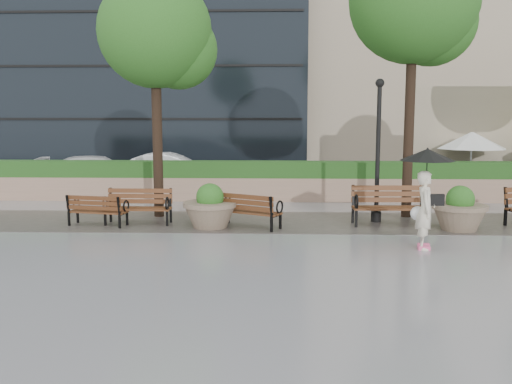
{
  "coord_description": "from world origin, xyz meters",
  "views": [
    {
      "loc": [
        -0.56,
        -12.47,
        2.96
      ],
      "look_at": [
        -1.06,
        1.08,
        1.1
      ],
      "focal_mm": 40.0,
      "sensor_mm": 36.0,
      "label": 1
    }
  ],
  "objects_px": {
    "bench_2": "(249,218)",
    "planter_right": "(460,213)",
    "lamppost": "(378,160)",
    "bench_1": "(138,214)",
    "car_left": "(99,173)",
    "pedestrian": "(426,189)",
    "car_right": "(170,170)",
    "bench_3": "(389,214)",
    "planter_left": "(210,210)",
    "bench_0": "(98,217)"
  },
  "relations": [
    {
      "from": "bench_2",
      "to": "planter_left",
      "type": "height_order",
      "value": "planter_left"
    },
    {
      "from": "car_left",
      "to": "car_right",
      "type": "distance_m",
      "value": 2.78
    },
    {
      "from": "bench_0",
      "to": "bench_3",
      "type": "xyz_separation_m",
      "value": [
        7.76,
        0.36,
        0.06
      ]
    },
    {
      "from": "bench_3",
      "to": "car_right",
      "type": "relative_size",
      "value": 0.47
    },
    {
      "from": "bench_1",
      "to": "planter_right",
      "type": "relative_size",
      "value": 1.29
    },
    {
      "from": "bench_0",
      "to": "pedestrian",
      "type": "xyz_separation_m",
      "value": [
        8.02,
        -2.27,
        1.09
      ]
    },
    {
      "from": "car_left",
      "to": "car_right",
      "type": "height_order",
      "value": "car_right"
    },
    {
      "from": "bench_3",
      "to": "pedestrian",
      "type": "relative_size",
      "value": 0.9
    },
    {
      "from": "planter_left",
      "to": "car_left",
      "type": "relative_size",
      "value": 0.3
    },
    {
      "from": "bench_2",
      "to": "pedestrian",
      "type": "height_order",
      "value": "pedestrian"
    },
    {
      "from": "car_left",
      "to": "pedestrian",
      "type": "distance_m",
      "value": 14.06
    },
    {
      "from": "pedestrian",
      "to": "bench_3",
      "type": "bearing_deg",
      "value": 17.61
    },
    {
      "from": "bench_2",
      "to": "planter_right",
      "type": "distance_m",
      "value": 5.41
    },
    {
      "from": "bench_1",
      "to": "bench_3",
      "type": "height_order",
      "value": "bench_3"
    },
    {
      "from": "bench_0",
      "to": "car_right",
      "type": "distance_m",
      "value": 8.08
    },
    {
      "from": "planter_left",
      "to": "lamppost",
      "type": "xyz_separation_m",
      "value": [
        4.49,
        0.95,
        1.25
      ]
    },
    {
      "from": "lamppost",
      "to": "pedestrian",
      "type": "relative_size",
      "value": 1.77
    },
    {
      "from": "lamppost",
      "to": "bench_1",
      "type": "bearing_deg",
      "value": -175.11
    },
    {
      "from": "lamppost",
      "to": "car_left",
      "type": "distance_m",
      "value": 11.74
    },
    {
      "from": "planter_right",
      "to": "lamppost",
      "type": "bearing_deg",
      "value": 151.07
    },
    {
      "from": "bench_3",
      "to": "planter_left",
      "type": "relative_size",
      "value": 1.42
    },
    {
      "from": "car_right",
      "to": "pedestrian",
      "type": "distance_m",
      "value": 12.82
    },
    {
      "from": "bench_1",
      "to": "planter_left",
      "type": "bearing_deg",
      "value": -10.53
    },
    {
      "from": "car_right",
      "to": "planter_right",
      "type": "bearing_deg",
      "value": -134.2
    },
    {
      "from": "bench_2",
      "to": "car_right",
      "type": "distance_m",
      "value": 8.91
    },
    {
      "from": "planter_left",
      "to": "lamppost",
      "type": "bearing_deg",
      "value": 12.0
    },
    {
      "from": "planter_left",
      "to": "planter_right",
      "type": "xyz_separation_m",
      "value": [
        6.42,
        -0.11,
        -0.01
      ]
    },
    {
      "from": "bench_3",
      "to": "planter_right",
      "type": "distance_m",
      "value": 1.78
    },
    {
      "from": "planter_left",
      "to": "car_right",
      "type": "bearing_deg",
      "value": 107.4
    },
    {
      "from": "planter_right",
      "to": "lamppost",
      "type": "distance_m",
      "value": 2.54
    },
    {
      "from": "car_right",
      "to": "lamppost",
      "type": "bearing_deg",
      "value": -137.19
    },
    {
      "from": "lamppost",
      "to": "car_left",
      "type": "relative_size",
      "value": 0.85
    },
    {
      "from": "lamppost",
      "to": "bench_3",
      "type": "bearing_deg",
      "value": -60.78
    },
    {
      "from": "bench_0",
      "to": "car_left",
      "type": "xyz_separation_m",
      "value": [
        -2.23,
        7.32,
        0.42
      ]
    },
    {
      "from": "bench_1",
      "to": "car_left",
      "type": "xyz_separation_m",
      "value": [
        -3.25,
        7.05,
        0.38
      ]
    },
    {
      "from": "planter_left",
      "to": "car_left",
      "type": "bearing_deg",
      "value": 125.15
    },
    {
      "from": "bench_3",
      "to": "bench_2",
      "type": "bearing_deg",
      "value": -174.86
    },
    {
      "from": "bench_0",
      "to": "planter_left",
      "type": "relative_size",
      "value": 1.17
    },
    {
      "from": "planter_right",
      "to": "car_right",
      "type": "bearing_deg",
      "value": 137.28
    },
    {
      "from": "bench_2",
      "to": "car_right",
      "type": "bearing_deg",
      "value": -38.0
    },
    {
      "from": "planter_left",
      "to": "car_right",
      "type": "xyz_separation_m",
      "value": [
        -2.56,
        8.18,
        0.24
      ]
    },
    {
      "from": "bench_1",
      "to": "bench_2",
      "type": "xyz_separation_m",
      "value": [
        3.01,
        -0.38,
        -0.01
      ]
    },
    {
      "from": "bench_2",
      "to": "pedestrian",
      "type": "bearing_deg",
      "value": 179.75
    },
    {
      "from": "bench_3",
      "to": "car_left",
      "type": "relative_size",
      "value": 0.43
    },
    {
      "from": "car_right",
      "to": "pedestrian",
      "type": "xyz_separation_m",
      "value": [
        7.57,
        -10.33,
        0.64
      ]
    },
    {
      "from": "planter_right",
      "to": "lamppost",
      "type": "xyz_separation_m",
      "value": [
        -1.93,
        1.07,
        1.26
      ]
    },
    {
      "from": "bench_1",
      "to": "car_left",
      "type": "distance_m",
      "value": 7.77
    },
    {
      "from": "lamppost",
      "to": "planter_right",
      "type": "bearing_deg",
      "value": -28.93
    },
    {
      "from": "planter_left",
      "to": "bench_0",
      "type": "bearing_deg",
      "value": 177.67
    },
    {
      "from": "bench_0",
      "to": "bench_3",
      "type": "bearing_deg",
      "value": -165.88
    }
  ]
}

